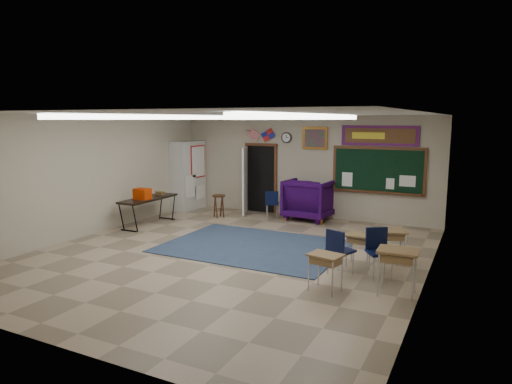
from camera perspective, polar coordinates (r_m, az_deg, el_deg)
The scene contains 25 objects.
floor at distance 9.98m, azimuth -3.41°, elevation -7.81°, with size 9.00×9.00×0.00m, color tan.
back_wall at distance 13.70m, azimuth 5.98°, elevation 3.19°, with size 8.00×0.04×3.00m, color #ADA48C.
front_wall at distance 6.24m, azimuth -24.69°, elevation -4.68°, with size 8.00×0.04×3.00m, color #ADA48C.
left_wall at distance 12.14m, azimuth -20.08°, elevation 1.93°, with size 0.04×9.00×3.00m, color #ADA48C.
right_wall at distance 8.41m, azimuth 20.82°, elevation -1.06°, with size 0.04×9.00×3.00m, color #ADA48C.
ceiling at distance 9.55m, azimuth -3.58°, elevation 9.69°, with size 8.00×9.00×0.04m, color beige.
area_rug at distance 10.56m, azimuth -0.28°, elevation -6.78°, with size 4.00×3.00×0.02m, color #2E4259.
fluorescent_strips at distance 9.55m, azimuth -3.58°, elevation 9.33°, with size 3.86×6.00×0.10m, color white, non-canonical shape.
doorway at distance 14.21m, azimuth 0.06°, elevation 1.65°, with size 1.10×0.89×2.16m.
chalkboard at distance 13.06m, azimuth 14.99°, elevation 2.48°, with size 2.55×0.14×1.30m.
bulletin_board at distance 12.99m, azimuth 15.17°, elevation 6.80°, with size 2.10×0.05×0.55m.
framed_art_print at distance 13.49m, azimuth 7.38°, elevation 6.69°, with size 0.75×0.05×0.65m.
wall_clock at distance 13.81m, azimuth 3.83°, elevation 6.80°, with size 0.32×0.05×0.32m.
wall_flags at distance 14.13m, azimuth 0.59°, elevation 7.40°, with size 1.16×0.06×0.70m, color red, non-canonical shape.
storage_cabinet at distance 14.90m, azimuth -8.45°, elevation 2.05°, with size 0.59×1.25×2.20m.
wingback_armchair at distance 13.39m, azimuth 6.71°, elevation -0.88°, with size 1.27×1.31×1.19m, color #210539.
student_chair_reading at distance 13.47m, azimuth 2.05°, elevation -1.53°, with size 0.42×0.42×0.83m, color black, non-canonical shape.
student_chair_desk_a at distance 8.74m, azimuth 10.56°, elevation -7.38°, with size 0.44×0.44×0.88m, color black, non-canonical shape.
student_chair_desk_b at distance 8.73m, azimuth 15.22°, elevation -7.48°, with size 0.45×0.45×0.91m, color black, non-canonical shape.
student_desk_front_left at distance 9.30m, azimuth 12.92°, elevation -6.92°, with size 0.57×0.44×0.66m.
student_desk_front_right at distance 9.62m, azimuth 16.45°, elevation -6.39°, with size 0.71×0.63×0.70m.
student_desk_back_left at distance 7.91m, azimuth 8.65°, elevation -9.68°, with size 0.62×0.51×0.65m.
student_desk_back_right at distance 7.99m, azimuth 17.24°, elevation -9.26°, with size 0.67×0.52×0.78m.
folding_table at distance 12.91m, azimuth -13.29°, elevation -2.22°, with size 0.63×1.86×1.06m.
wooden_stool at distance 13.60m, azimuth -4.67°, elevation -1.73°, with size 0.38×0.38×0.68m.
Camera 1 is at (4.79, -8.26, 2.89)m, focal length 32.00 mm.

